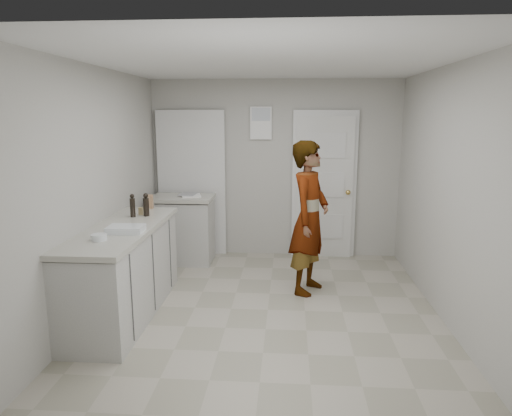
# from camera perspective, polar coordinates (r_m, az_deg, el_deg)

# --- Properties ---
(ground) EXTENTS (4.00, 4.00, 0.00)m
(ground) POSITION_cam_1_polar(r_m,az_deg,el_deg) (4.92, 1.49, -12.60)
(ground) COLOR gray
(ground) RESTS_ON ground
(room_shell) EXTENTS (4.00, 4.00, 4.00)m
(room_shell) POSITION_cam_1_polar(r_m,az_deg,el_deg) (6.52, 0.82, 2.85)
(room_shell) COLOR #A7A59E
(room_shell) RESTS_ON ground
(main_counter) EXTENTS (0.64, 1.96, 0.93)m
(main_counter) POSITION_cam_1_polar(r_m,az_deg,el_deg) (4.86, -16.13, -7.97)
(main_counter) COLOR beige
(main_counter) RESTS_ON ground
(side_counter) EXTENTS (0.84, 0.61, 0.93)m
(side_counter) POSITION_cam_1_polar(r_m,az_deg,el_deg) (6.40, -9.08, -2.91)
(side_counter) COLOR beige
(side_counter) RESTS_ON ground
(person) EXTENTS (0.63, 0.75, 1.74)m
(person) POSITION_cam_1_polar(r_m,az_deg,el_deg) (5.19, 6.69, -1.23)
(person) COLOR silver
(person) RESTS_ON ground
(cake_mix_box) EXTENTS (0.10, 0.05, 0.16)m
(cake_mix_box) POSITION_cam_1_polar(r_m,az_deg,el_deg) (5.53, -13.27, 0.78)
(cake_mix_box) COLOR #9A6B4D
(cake_mix_box) RESTS_ON main_counter
(spice_jar) EXTENTS (0.05, 0.05, 0.08)m
(spice_jar) POSITION_cam_1_polar(r_m,az_deg,el_deg) (5.22, -14.21, -0.37)
(spice_jar) COLOR tan
(spice_jar) RESTS_ON main_counter
(oil_cruet_a) EXTENTS (0.06, 0.06, 0.25)m
(oil_cruet_a) POSITION_cam_1_polar(r_m,az_deg,el_deg) (5.12, -13.58, 0.35)
(oil_cruet_a) COLOR black
(oil_cruet_a) RESTS_ON main_counter
(oil_cruet_b) EXTENTS (0.06, 0.06, 0.25)m
(oil_cruet_b) POSITION_cam_1_polar(r_m,az_deg,el_deg) (5.10, -15.18, 0.24)
(oil_cruet_b) COLOR black
(oil_cruet_b) RESTS_ON main_counter
(baking_dish) EXTENTS (0.34, 0.25, 0.06)m
(baking_dish) POSITION_cam_1_polar(r_m,az_deg,el_deg) (4.48, -15.97, -2.58)
(baking_dish) COLOR silver
(baking_dish) RESTS_ON main_counter
(egg_bowl) EXTENTS (0.14, 0.14, 0.05)m
(egg_bowl) POSITION_cam_1_polar(r_m,az_deg,el_deg) (4.27, -19.04, -3.48)
(egg_bowl) COLOR silver
(egg_bowl) RESTS_ON main_counter
(papers) EXTENTS (0.33, 0.38, 0.01)m
(papers) POSITION_cam_1_polar(r_m,az_deg,el_deg) (6.30, -8.10, 1.56)
(papers) COLOR white
(papers) RESTS_ON side_counter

